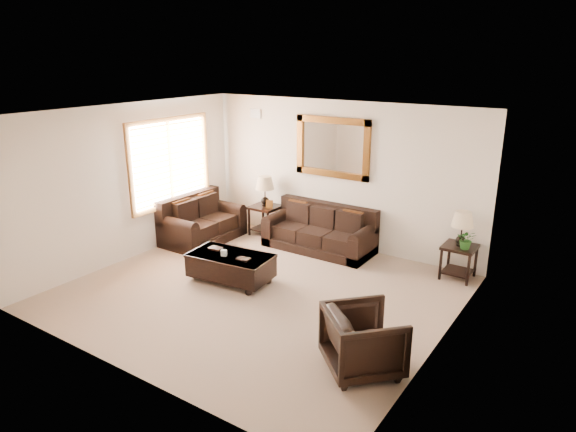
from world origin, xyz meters
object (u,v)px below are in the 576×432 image
Objects in this scene: sofa at (320,233)px; end_table_right at (461,235)px; coffee_table at (231,264)px; armchair at (363,338)px; end_table_left at (265,197)px; loveseat at (201,224)px.

sofa is 1.80× the size of end_table_right.
end_table_right is 0.81× the size of coffee_table.
armchair reaches higher than coffee_table.
end_table_left is at bearing 2.99° from armchair.
end_table_right is 1.36× the size of armchair.
end_table_left is at bearing -41.10° from loveseat.
coffee_table is at bearing -123.72° from loveseat.
armchair is at bearing -52.45° from sofa.
armchair is (3.68, -3.14, -0.36)m from end_table_left.
armchair is at bearing -92.94° from end_table_right.
end_table_left is (0.85, 0.97, 0.45)m from loveseat.
loveseat reaches higher than coffee_table.
end_table_right is at bearing 29.10° from coffee_table.
loveseat reaches higher than sofa.
loveseat is at bearing -168.12° from end_table_right.
end_table_left is 1.44× the size of armchair.
sofa is at bearing -177.62° from end_table_right.
end_table_left is 3.84m from end_table_right.
end_table_left is 2.33m from coffee_table.
coffee_table is at bearing -103.10° from sofa.
armchair is (4.52, -2.18, 0.09)m from loveseat.
armchair is (2.82, -1.04, 0.14)m from coffee_table.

